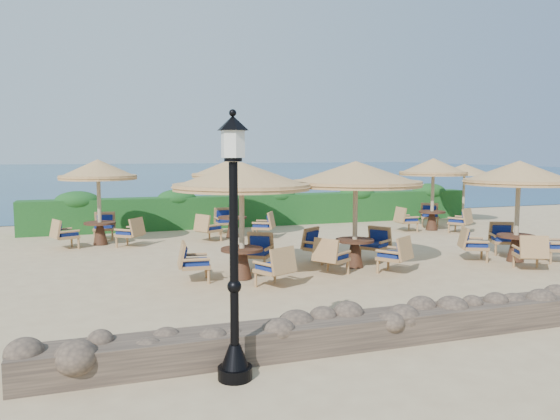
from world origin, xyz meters
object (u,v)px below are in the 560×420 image
Objects in this scene: cafe_set_0 at (242,192)px; cafe_set_2 at (518,192)px; cafe_set_5 at (433,181)px; extra_parasol at (465,170)px; cafe_set_3 at (99,187)px; cafe_set_4 at (232,182)px; cafe_set_1 at (356,190)px; lamp_post at (234,259)px.

cafe_set_0 is 1.10× the size of cafe_set_2.
cafe_set_2 is 5.87m from cafe_set_5.
cafe_set_3 is at bearing -176.76° from extra_parasol.
cafe_set_0 reaches higher than extra_parasol.
cafe_set_0 is at bearing -101.85° from cafe_set_4.
cafe_set_1 is 4.40m from cafe_set_2.
extra_parasol is 10.32m from cafe_set_1.
lamp_post is at bearing -151.01° from cafe_set_2.
lamp_post is at bearing -103.74° from cafe_set_4.
lamp_post reaches higher than cafe_set_3.
cafe_set_2 and cafe_set_5 have the same top height.
extra_parasol is at bearing 4.03° from cafe_set_4.
lamp_post is 17.41m from extra_parasol.
cafe_set_3 is 4.25m from cafe_set_4.
cafe_set_3 is at bearing 136.98° from cafe_set_1.
cafe_set_1 is at bearing -73.06° from cafe_set_4.
lamp_post is 1.38× the size of extra_parasol.
cafe_set_4 is at bearing 76.26° from lamp_post.
lamp_post is 1.19× the size of cafe_set_4.
extra_parasol is 0.73× the size of cafe_set_1.
cafe_set_0 is at bearing 74.14° from lamp_post.
extra_parasol is 12.96m from cafe_set_0.
cafe_set_3 is at bearing -178.61° from cafe_set_4.
cafe_set_5 is at bearing -5.39° from cafe_set_4.
extra_parasol is at bearing 62.07° from cafe_set_2.
cafe_set_1 and cafe_set_4 have the same top height.
cafe_set_0 is at bearing -63.12° from cafe_set_3.
lamp_post reaches higher than extra_parasol.
cafe_set_4 is at bearing 174.61° from cafe_set_5.
cafe_set_3 is (-14.09, -0.80, -0.38)m from extra_parasol.
cafe_set_0 and cafe_set_5 have the same top height.
cafe_set_2 is at bearing -46.58° from cafe_set_4.
cafe_set_0 and cafe_set_3 have the same top height.
extra_parasol is at bearing 38.22° from cafe_set_1.
cafe_set_0 is 6.62m from cafe_set_3.
cafe_set_1 is at bearing -141.78° from extra_parasol.
lamp_post is 14.69m from cafe_set_5.
cafe_set_3 is at bearing 148.56° from cafe_set_2.
cafe_set_3 is (-5.98, 5.58, -0.14)m from cafe_set_1.
cafe_set_3 is at bearing 97.56° from lamp_post.
cafe_set_2 is (4.34, -0.73, -0.10)m from cafe_set_1.
lamp_post is 1.17× the size of cafe_set_2.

